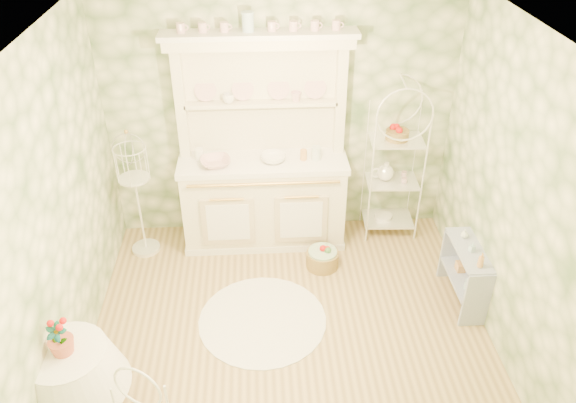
{
  "coord_description": "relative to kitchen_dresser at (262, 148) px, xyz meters",
  "views": [
    {
      "loc": [
        -0.24,
        -3.57,
        3.81
      ],
      "look_at": [
        0.0,
        0.5,
        1.15
      ],
      "focal_mm": 35.0,
      "sensor_mm": 36.0,
      "label": 1
    }
  ],
  "objects": [
    {
      "name": "floor",
      "position": [
        0.2,
        -1.52,
        -1.15
      ],
      "size": [
        3.6,
        3.6,
        0.0
      ],
      "primitive_type": "plane",
      "color": "tan",
      "rests_on": "ground"
    },
    {
      "name": "ceiling",
      "position": [
        0.2,
        -1.52,
        1.56
      ],
      "size": [
        3.6,
        3.6,
        0.0
      ],
      "primitive_type": "plane",
      "color": "white",
      "rests_on": "floor"
    },
    {
      "name": "wall_left",
      "position": [
        -1.6,
        -1.52,
        0.21
      ],
      "size": [
        3.6,
        3.6,
        0.0
      ],
      "primitive_type": "plane",
      "color": "#EDEBC6",
      "rests_on": "floor"
    },
    {
      "name": "wall_right",
      "position": [
        2.0,
        -1.52,
        0.21
      ],
      "size": [
        3.6,
        3.6,
        0.0
      ],
      "primitive_type": "plane",
      "color": "#EDEBC6",
      "rests_on": "floor"
    },
    {
      "name": "wall_back",
      "position": [
        0.2,
        0.28,
        0.21
      ],
      "size": [
        3.6,
        3.6,
        0.0
      ],
      "primitive_type": "plane",
      "color": "#EDEBC6",
      "rests_on": "floor"
    },
    {
      "name": "kitchen_dresser",
      "position": [
        0.0,
        0.0,
        0.0
      ],
      "size": [
        1.87,
        0.61,
        2.29
      ],
      "primitive_type": "cube",
      "color": "white",
      "rests_on": "floor"
    },
    {
      "name": "bakers_rack",
      "position": [
        1.4,
        0.09,
        -0.22
      ],
      "size": [
        0.6,
        0.44,
        1.85
      ],
      "primitive_type": "cube",
      "rotation": [
        0.0,
        0.0,
        -0.05
      ],
      "color": "white",
      "rests_on": "floor"
    },
    {
      "name": "side_shelf",
      "position": [
        1.88,
        -1.1,
        -0.83
      ],
      "size": [
        0.36,
        0.77,
        0.64
      ],
      "primitive_type": "cube",
      "rotation": [
        0.0,
        0.0,
        -0.11
      ],
      "color": "#9DA9C5",
      "rests_on": "floor"
    },
    {
      "name": "round_table",
      "position": [
        -1.48,
        -2.22,
        -0.78
      ],
      "size": [
        0.68,
        0.68,
        0.72
      ],
      "primitive_type": "cylinder",
      "rotation": [
        0.0,
        0.0,
        0.03
      ],
      "color": "white",
      "rests_on": "floor"
    },
    {
      "name": "birdcage_stand",
      "position": [
        -1.31,
        -0.13,
        -0.43
      ],
      "size": [
        0.34,
        0.34,
        1.43
      ],
      "primitive_type": "cube",
      "rotation": [
        0.0,
        0.0,
        0.02
      ],
      "color": "white",
      "rests_on": "floor"
    },
    {
      "name": "floor_basket",
      "position": [
        0.59,
        -0.52,
        -1.04
      ],
      "size": [
        0.35,
        0.35,
        0.22
      ],
      "primitive_type": "cylinder",
      "rotation": [
        0.0,
        0.0,
        -0.06
      ],
      "color": "olive",
      "rests_on": "floor"
    },
    {
      "name": "lace_rug",
      "position": [
        -0.06,
        -1.28,
        -1.14
      ],
      "size": [
        1.33,
        1.33,
        0.01
      ],
      "primitive_type": "cylinder",
      "rotation": [
        0.0,
        0.0,
        0.12
      ],
      "color": "white",
      "rests_on": "floor"
    },
    {
      "name": "bowl_floral",
      "position": [
        -0.48,
        -0.09,
        -0.13
      ],
      "size": [
        0.36,
        0.36,
        0.07
      ],
      "primitive_type": "imported",
      "rotation": [
        0.0,
        0.0,
        0.21
      ],
      "color": "white",
      "rests_on": "kitchen_dresser"
    },
    {
      "name": "bowl_white",
      "position": [
        0.11,
        -0.04,
        -0.13
      ],
      "size": [
        0.34,
        0.34,
        0.08
      ],
      "primitive_type": "imported",
      "rotation": [
        0.0,
        0.0,
        -0.41
      ],
      "color": "white",
      "rests_on": "kitchen_dresser"
    },
    {
      "name": "cup_left",
      "position": [
        -0.32,
        0.16,
        0.47
      ],
      "size": [
        0.13,
        0.13,
        0.09
      ],
      "primitive_type": "imported",
      "rotation": [
        0.0,
        0.0,
        0.13
      ],
      "color": "white",
      "rests_on": "kitchen_dresser"
    },
    {
      "name": "cup_right",
      "position": [
        0.35,
        0.16,
        0.47
      ],
      "size": [
        0.14,
        0.14,
        0.1
      ],
      "primitive_type": "imported",
      "rotation": [
        0.0,
        0.0,
        0.43
      ],
      "color": "white",
      "rests_on": "kitchen_dresser"
    },
    {
      "name": "potted_geranium",
      "position": [
        -1.48,
        -2.25,
        -0.3
      ],
      "size": [
        0.16,
        0.12,
        0.29
      ],
      "primitive_type": "imported",
      "rotation": [
        0.0,
        0.0,
        -0.11
      ],
      "color": "#3F7238",
      "rests_on": "round_table"
    },
    {
      "name": "bottle_amber",
      "position": [
        1.88,
        -1.36,
        -0.46
      ],
      "size": [
        0.06,
        0.06,
        0.15
      ],
      "primitive_type": "imported",
      "rotation": [
        0.0,
        0.0,
        -0.08
      ],
      "color": "tan",
      "rests_on": "side_shelf"
    },
    {
      "name": "bottle_blue",
      "position": [
        1.88,
        -1.14,
        -0.49
      ],
      "size": [
        0.06,
        0.06,
        0.1
      ],
      "primitive_type": "imported",
      "rotation": [
        0.0,
        0.0,
        0.32
      ],
      "color": "#AACDD9",
      "rests_on": "side_shelf"
    },
    {
      "name": "bottle_glass",
      "position": [
        1.88,
        -0.92,
        -0.5
      ],
      "size": [
        0.07,
        0.07,
        0.09
      ],
      "primitive_type": "imported",
      "rotation": [
        0.0,
        0.0,
        0.0
      ],
      "color": "silver",
      "rests_on": "side_shelf"
    }
  ]
}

